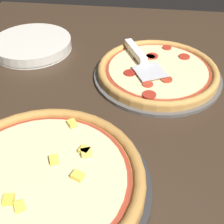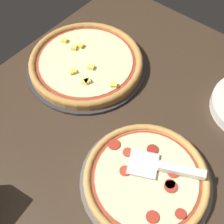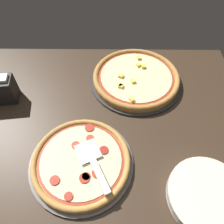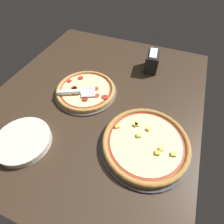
% 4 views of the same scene
% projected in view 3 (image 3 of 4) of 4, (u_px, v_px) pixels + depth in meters
% --- Properties ---
extents(ground_plane, '(1.37, 1.18, 0.04)m').
position_uv_depth(ground_plane, '(84.00, 148.00, 0.84)').
color(ground_plane, '#38281C').
extents(pizza_pan_front, '(0.37, 0.37, 0.01)m').
position_uv_depth(pizza_pan_front, '(80.00, 163.00, 0.77)').
color(pizza_pan_front, '#565451').
rests_on(pizza_pan_front, ground_plane).
extents(pizza_front, '(0.35, 0.35, 0.03)m').
position_uv_depth(pizza_front, '(80.00, 161.00, 0.76)').
color(pizza_front, '#C68E47').
rests_on(pizza_front, pizza_pan_front).
extents(pizza_pan_back, '(0.43, 0.43, 0.01)m').
position_uv_depth(pizza_pan_back, '(136.00, 80.00, 1.03)').
color(pizza_pan_back, '#2D2D30').
rests_on(pizza_pan_back, ground_plane).
extents(pizza_back, '(0.40, 0.40, 0.03)m').
position_uv_depth(pizza_back, '(136.00, 77.00, 1.01)').
color(pizza_back, '#B77F3D').
rests_on(pizza_back, pizza_pan_back).
extents(serving_spatula, '(0.14, 0.21, 0.02)m').
position_uv_depth(serving_spatula, '(97.00, 170.00, 0.71)').
color(serving_spatula, silver).
rests_on(serving_spatula, pizza_front).
extents(plate_stack, '(0.26, 0.26, 0.04)m').
position_uv_depth(plate_stack, '(208.00, 196.00, 0.69)').
color(plate_stack, silver).
rests_on(plate_stack, ground_plane).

